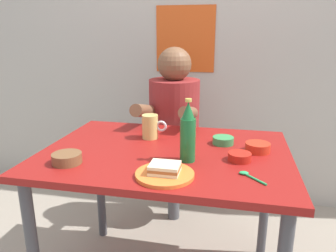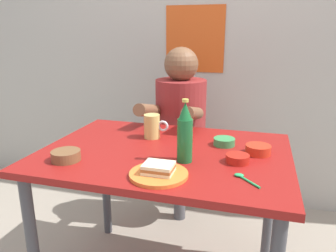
% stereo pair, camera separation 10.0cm
% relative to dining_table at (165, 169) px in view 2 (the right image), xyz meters
% --- Properties ---
extents(wall_back, '(4.40, 0.09, 2.60)m').
position_rel_dining_table_xyz_m(wall_back, '(-0.00, 1.05, 0.65)').
color(wall_back, '#ADA89E').
rests_on(wall_back, ground).
extents(dining_table, '(1.10, 0.80, 0.74)m').
position_rel_dining_table_xyz_m(dining_table, '(0.00, 0.00, 0.00)').
color(dining_table, maroon).
rests_on(dining_table, ground).
extents(stool, '(0.34, 0.34, 0.45)m').
position_rel_dining_table_xyz_m(stool, '(-0.08, 0.63, -0.30)').
color(stool, '#4C4C51').
rests_on(stool, ground).
extents(person_seated, '(0.33, 0.56, 0.72)m').
position_rel_dining_table_xyz_m(person_seated, '(-0.08, 0.62, 0.12)').
color(person_seated, maroon).
rests_on(person_seated, stool).
extents(plate_orange, '(0.22, 0.22, 0.01)m').
position_rel_dining_table_xyz_m(plate_orange, '(0.06, -0.27, 0.10)').
color(plate_orange, orange).
rests_on(plate_orange, dining_table).
extents(sandwich, '(0.11, 0.09, 0.04)m').
position_rel_dining_table_xyz_m(sandwich, '(0.06, -0.27, 0.13)').
color(sandwich, beige).
rests_on(sandwich, plate_orange).
extents(beer_mug, '(0.13, 0.08, 0.12)m').
position_rel_dining_table_xyz_m(beer_mug, '(-0.11, 0.15, 0.15)').
color(beer_mug, '#D1BC66').
rests_on(beer_mug, dining_table).
extents(beer_bottle, '(0.06, 0.06, 0.26)m').
position_rel_dining_table_xyz_m(beer_bottle, '(0.11, -0.10, 0.21)').
color(beer_bottle, '#19602D').
rests_on(beer_bottle, dining_table).
extents(sauce_bowl_chili, '(0.11, 0.11, 0.04)m').
position_rel_dining_table_xyz_m(sauce_bowl_chili, '(0.40, 0.07, 0.12)').
color(sauce_bowl_chili, red).
rests_on(sauce_bowl_chili, dining_table).
extents(sambal_bowl_red, '(0.10, 0.10, 0.03)m').
position_rel_dining_table_xyz_m(sambal_bowl_red, '(0.33, -0.06, 0.11)').
color(sambal_bowl_red, '#B21E14').
rests_on(sambal_bowl_red, dining_table).
extents(dip_bowl_green, '(0.10, 0.10, 0.03)m').
position_rel_dining_table_xyz_m(dip_bowl_green, '(0.25, 0.14, 0.11)').
color(dip_bowl_green, '#388C4C').
rests_on(dip_bowl_green, dining_table).
extents(condiment_bowl_brown, '(0.12, 0.12, 0.04)m').
position_rel_dining_table_xyz_m(condiment_bowl_brown, '(-0.36, -0.23, 0.12)').
color(condiment_bowl_brown, brown).
rests_on(condiment_bowl_brown, dining_table).
extents(spoon, '(0.10, 0.09, 0.01)m').
position_rel_dining_table_xyz_m(spoon, '(0.36, -0.21, 0.10)').
color(spoon, '#26A559').
rests_on(spoon, dining_table).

